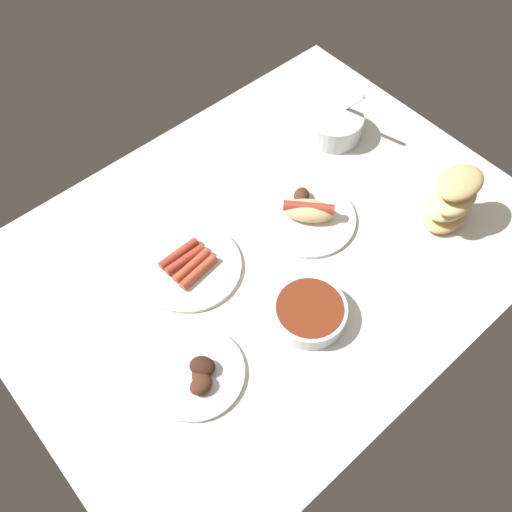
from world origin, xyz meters
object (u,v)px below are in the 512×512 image
object	(u,v)px
bowl_chili	(309,312)
plate_hotdog_assembled	(307,213)
plate_sausages	(189,265)
bowl_coleslaw	(334,124)
plate_grilled_meat	(197,373)
bread_stack	(452,200)

from	to	relation	value
bowl_chili	plate_hotdog_assembled	bearing A→B (deg)	47.14
plate_sausages	bowl_chili	size ratio (longest dim) A/B	1.49
bowl_coleslaw	plate_hotdog_assembled	bearing A→B (deg)	-147.91
plate_sausages	bowl_coleslaw	size ratio (longest dim) A/B	1.47
bowl_chili	plate_grilled_meat	world-z (taller)	bowl_chili
bowl_coleslaw	bowl_chili	bearing A→B (deg)	-140.72
plate_hotdog_assembled	plate_sausages	bearing A→B (deg)	166.46
bowl_coleslaw	plate_grilled_meat	xyz separation A→B (cm)	(-67.54, -29.17, -2.55)
bowl_chili	plate_grilled_meat	size ratio (longest dim) A/B	0.79
bowl_chili	bowl_coleslaw	size ratio (longest dim) A/B	0.98
plate_grilled_meat	plate_sausages	bearing A→B (deg)	56.15
plate_grilled_meat	plate_hotdog_assembled	bearing A→B (deg)	17.89
bowl_chili	bread_stack	bearing A→B (deg)	-3.40
bowl_chili	plate_grilled_meat	xyz separation A→B (cm)	(-25.52, 5.19, -1.35)
bowl_coleslaw	bread_stack	world-z (taller)	bowl_coleslaw
bowl_chili	bowl_coleslaw	xyz separation A→B (cm)	(42.02, 34.37, 1.19)
plate_hotdog_assembled	plate_grilled_meat	distance (cm)	45.53
bread_stack	plate_hotdog_assembled	bearing A→B (deg)	137.83
plate_hotdog_assembled	plate_grilled_meat	xyz separation A→B (cm)	(-43.32, -13.99, -0.81)
bread_stack	bowl_chili	bearing A→B (deg)	176.60
plate_sausages	plate_grilled_meat	xyz separation A→B (cm)	(-14.10, -21.02, 0.13)
plate_sausages	plate_hotdog_assembled	bearing A→B (deg)	-13.54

